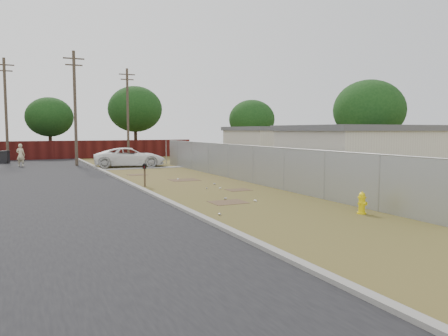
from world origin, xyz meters
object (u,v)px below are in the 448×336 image
mailbox (145,168)px  fire_hydrant (362,203)px  pickup_truck (130,157)px  trash_bin (5,157)px  pedestrian (21,155)px

mailbox → fire_hydrant: bearing=-65.0°
mailbox → pickup_truck: (2.08, 12.05, -0.19)m
trash_bin → mailbox: bearing=-71.4°
mailbox → pedestrian: size_ratio=0.67×
mailbox → pickup_truck: pickup_truck is taller
pickup_truck → trash_bin: (-8.83, 8.01, -0.19)m
pickup_truck → trash_bin: 11.92m
fire_hydrant → mailbox: mailbox is taller
pickup_truck → trash_bin: size_ratio=4.98×
fire_hydrant → pickup_truck: bearing=96.9°
fire_hydrant → trash_bin: (-11.52, 30.28, 0.19)m
fire_hydrant → pedestrian: (-10.30, 26.30, 0.53)m
fire_hydrant → pickup_truck: 22.43m
fire_hydrant → trash_bin: bearing=110.8°
trash_bin → pickup_truck: bearing=-42.2°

